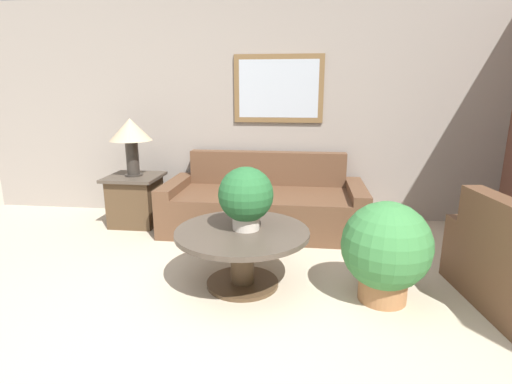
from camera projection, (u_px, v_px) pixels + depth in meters
name	position (u px, v px, depth m)	size (l,w,h in m)	color
ground_plane	(224.00, 367.00, 2.31)	(20.00, 20.00, 0.00)	#BCAD93
wall_back	(271.00, 111.00, 4.81)	(7.41, 0.09, 2.60)	gray
couch_main	(264.00, 206.00, 4.54)	(2.22, 0.98, 0.83)	brown
coffee_table	(242.00, 245.00, 3.19)	(1.07, 1.07, 0.47)	#4C3823
side_table	(136.00, 199.00, 4.69)	(0.60, 0.60, 0.59)	#4C3823
table_lamp	(131.00, 133.00, 4.50)	(0.48, 0.48, 0.66)	#2D2823
potted_plant_on_table	(246.00, 196.00, 3.11)	(0.43, 0.43, 0.50)	beige
potted_plant_floor	(386.00, 249.00, 2.94)	(0.66, 0.66, 0.77)	#9E6B42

